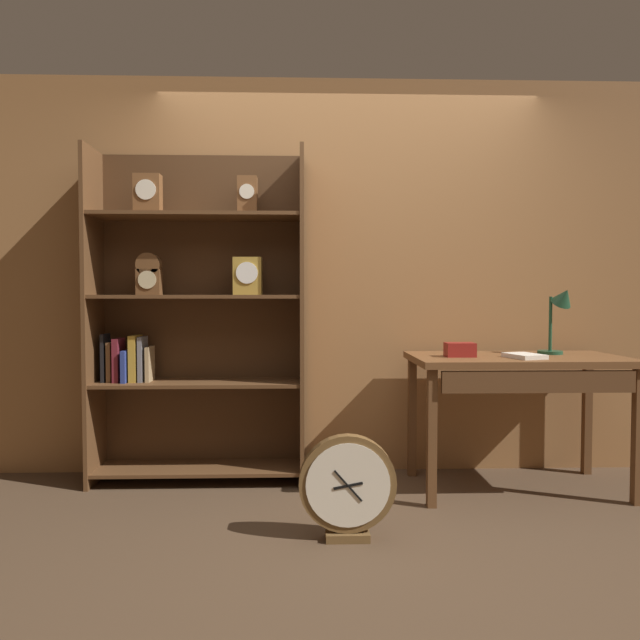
# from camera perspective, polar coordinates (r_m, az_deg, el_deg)

# --- Properties ---
(ground_plane) EXTENTS (10.00, 10.00, 0.00)m
(ground_plane) POSITION_cam_1_polar(r_m,az_deg,el_deg) (2.80, 5.08, -22.16)
(ground_plane) COLOR #4C3826
(back_wood_panel) EXTENTS (4.80, 0.05, 2.60)m
(back_wood_panel) POSITION_cam_1_polar(r_m,az_deg,el_deg) (3.80, 2.90, 4.38)
(back_wood_panel) COLOR #9E6B3D
(back_wood_panel) RESTS_ON ground
(bookshelf) EXTENTS (1.32, 0.35, 2.08)m
(bookshelf) POSITION_cam_1_polar(r_m,az_deg,el_deg) (3.66, -12.46, 0.20)
(bookshelf) COLOR brown
(bookshelf) RESTS_ON ground
(workbench) EXTENTS (1.26, 0.66, 0.81)m
(workbench) POSITION_cam_1_polar(r_m,az_deg,el_deg) (3.59, 19.37, -5.02)
(workbench) COLOR brown
(workbench) RESTS_ON ground
(desk_lamp) EXTENTS (0.22, 0.22, 0.43)m
(desk_lamp) POSITION_cam_1_polar(r_m,az_deg,el_deg) (3.78, 23.03, 0.90)
(desk_lamp) COLOR #1E472D
(desk_lamp) RESTS_ON workbench
(toolbox_small) EXTENTS (0.17, 0.11, 0.08)m
(toolbox_small) POSITION_cam_1_polar(r_m,az_deg,el_deg) (3.46, 13.91, -2.92)
(toolbox_small) COLOR maroon
(toolbox_small) RESTS_ON workbench
(open_repair_manual) EXTENTS (0.22, 0.26, 0.02)m
(open_repair_manual) POSITION_cam_1_polar(r_m,az_deg,el_deg) (3.49, 19.89, -3.42)
(open_repair_manual) COLOR silver
(open_repair_manual) RESTS_ON workbench
(round_clock_large) EXTENTS (0.47, 0.11, 0.51)m
(round_clock_large) POSITION_cam_1_polar(r_m,az_deg,el_deg) (2.81, 2.79, -16.40)
(round_clock_large) COLOR brown
(round_clock_large) RESTS_ON ground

